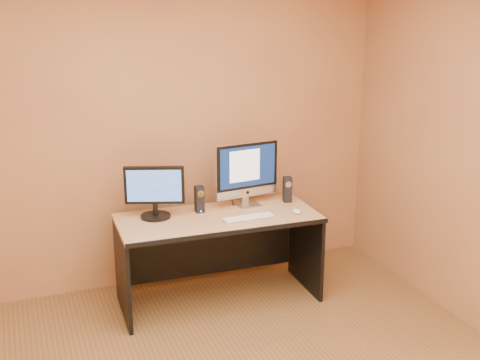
# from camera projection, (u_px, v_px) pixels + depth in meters

# --- Properties ---
(walls) EXTENTS (4.00, 4.00, 2.60)m
(walls) POSITION_uv_depth(u_px,v_px,m) (235.00, 206.00, 3.01)
(walls) COLOR #A06F40
(walls) RESTS_ON ground
(desk) EXTENTS (1.55, 0.72, 0.71)m
(desk) POSITION_uv_depth(u_px,v_px,m) (219.00, 259.00, 4.70)
(desk) COLOR #B07D58
(desk) RESTS_ON ground
(imac) EXTENTS (0.56, 0.26, 0.53)m
(imac) POSITION_uv_depth(u_px,v_px,m) (248.00, 174.00, 4.77)
(imac) COLOR silver
(imac) RESTS_ON desk
(second_monitor) EXTENTS (0.51, 0.37, 0.40)m
(second_monitor) POSITION_uv_depth(u_px,v_px,m) (155.00, 192.00, 4.52)
(second_monitor) COLOR black
(second_monitor) RESTS_ON desk
(speaker_left) EXTENTS (0.07, 0.07, 0.21)m
(speaker_left) POSITION_uv_depth(u_px,v_px,m) (199.00, 199.00, 4.67)
(speaker_left) COLOR black
(speaker_left) RESTS_ON desk
(speaker_right) EXTENTS (0.08, 0.08, 0.21)m
(speaker_right) POSITION_uv_depth(u_px,v_px,m) (287.00, 189.00, 4.91)
(speaker_right) COLOR black
(speaker_right) RESTS_ON desk
(keyboard) EXTENTS (0.41, 0.12, 0.02)m
(keyboard) POSITION_uv_depth(u_px,v_px,m) (249.00, 218.00, 4.55)
(keyboard) COLOR silver
(keyboard) RESTS_ON desk
(mouse) EXTENTS (0.06, 0.10, 0.03)m
(mouse) POSITION_uv_depth(u_px,v_px,m) (297.00, 211.00, 4.67)
(mouse) COLOR white
(mouse) RESTS_ON desk
(cable_a) EXTENTS (0.03, 0.21, 0.01)m
(cable_a) POSITION_uv_depth(u_px,v_px,m) (245.00, 200.00, 4.96)
(cable_a) COLOR black
(cable_a) RESTS_ON desk
(cable_b) EXTENTS (0.05, 0.17, 0.01)m
(cable_b) POSITION_uv_depth(u_px,v_px,m) (233.00, 202.00, 4.91)
(cable_b) COLOR black
(cable_b) RESTS_ON desk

